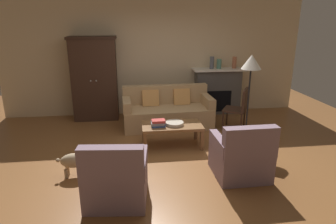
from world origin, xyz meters
name	(u,v)px	position (x,y,z in m)	size (l,w,h in m)	color
ground_plane	(167,155)	(0.00, 0.00, 0.00)	(9.60, 9.60, 0.00)	brown
back_wall	(154,57)	(0.00, 2.55, 1.40)	(7.20, 0.10, 2.80)	beige
fireplace	(217,91)	(1.55, 2.30, 0.57)	(1.26, 0.48, 1.12)	#4C4947
armoire	(95,79)	(-1.40, 2.22, 0.96)	(1.06, 0.57, 1.90)	#382319
couch	(167,112)	(0.19, 1.50, 0.32)	(1.95, 0.92, 0.86)	tan
coffee_table	(172,127)	(0.14, 0.40, 0.37)	(1.10, 0.60, 0.42)	brown
fruit_bowl	(174,123)	(0.19, 0.37, 0.45)	(0.34, 0.34, 0.06)	beige
book_stack	(158,123)	(-0.12, 0.32, 0.48)	(0.26, 0.18, 0.12)	#38569E
mantel_vase_slate	(212,63)	(1.37, 2.28, 1.27)	(0.10, 0.10, 0.29)	#565B66
mantel_vase_jade	(219,64)	(1.55, 2.28, 1.23)	(0.11, 0.11, 0.23)	slate
mantel_vase_terracotta	(234,63)	(1.93, 2.28, 1.26)	(0.10, 0.10, 0.28)	#A86042
armchair_near_left	(116,179)	(-0.81, -1.27, 0.32)	(0.85, 0.84, 0.88)	gray
armchair_near_right	(241,157)	(1.02, -0.85, 0.32)	(0.79, 0.78, 0.88)	gray
side_chair_wooden	(239,106)	(1.66, 1.07, 0.51)	(0.60, 0.60, 0.90)	#382319
floor_lamp	(251,67)	(1.59, 0.44, 1.44)	(0.36, 0.36, 1.66)	black
dog	(76,161)	(-1.43, -0.52, 0.25)	(0.57, 0.21, 0.39)	tan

